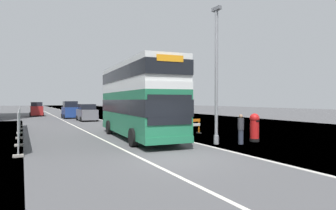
% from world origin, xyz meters
% --- Properties ---
extents(ground, '(140.00, 280.00, 0.10)m').
position_xyz_m(ground, '(0.65, 0.13, -0.05)').
color(ground, '#4C4C4F').
extents(double_decker_bus, '(3.31, 11.13, 4.84)m').
position_xyz_m(double_decker_bus, '(1.14, 7.18, 2.57)').
color(double_decker_bus, '#1E6B47').
rests_on(double_decker_bus, ground).
extents(lamppost_foreground, '(0.29, 0.70, 7.74)m').
position_xyz_m(lamppost_foreground, '(4.19, 2.68, 3.64)').
color(lamppost_foreground, gray).
rests_on(lamppost_foreground, ground).
extents(red_pillar_postbox, '(0.59, 0.59, 1.69)m').
position_xyz_m(red_pillar_postbox, '(6.89, 2.54, 0.93)').
color(red_pillar_postbox, black).
rests_on(red_pillar_postbox, ground).
extents(roadworks_barrier, '(1.96, 0.77, 1.09)m').
position_xyz_m(roadworks_barrier, '(5.35, 7.54, 0.70)').
color(roadworks_barrier, orange).
rests_on(roadworks_barrier, ground).
extents(construction_site_fence, '(0.44, 17.20, 1.94)m').
position_xyz_m(construction_site_fence, '(-5.81, 11.93, 0.93)').
color(construction_site_fence, '#A8AAAD').
rests_on(construction_site_fence, ground).
extents(car_oncoming_near, '(2.07, 4.23, 2.02)m').
position_xyz_m(car_oncoming_near, '(1.39, 25.18, 0.96)').
color(car_oncoming_near, slate).
rests_on(car_oncoming_near, ground).
extents(car_receding_mid, '(2.06, 3.96, 2.35)m').
position_xyz_m(car_receding_mid, '(0.35, 31.52, 1.09)').
color(car_receding_mid, navy).
rests_on(car_receding_mid, ground).
extents(car_receding_far, '(1.96, 3.95, 2.19)m').
position_xyz_m(car_receding_far, '(-3.58, 39.65, 1.04)').
color(car_receding_far, maroon).
rests_on(car_receding_far, ground).
extents(pedestrian_at_kerb, '(0.34, 0.34, 1.69)m').
position_xyz_m(pedestrian_at_kerb, '(5.42, 2.04, 0.85)').
color(pedestrian_at_kerb, '#2D3342').
rests_on(pedestrian_at_kerb, ground).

